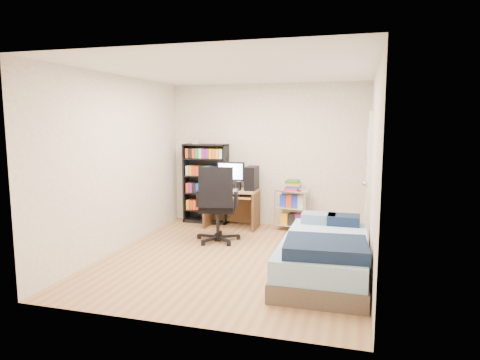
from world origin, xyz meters
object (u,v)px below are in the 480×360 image
(office_chair, at_px, (217,218))
(bed, at_px, (325,255))
(computer_desk, at_px, (237,193))
(media_shelf, at_px, (206,183))

(office_chair, distance_m, bed, 2.01)
(computer_desk, distance_m, office_chair, 1.00)
(bed, bearing_deg, computer_desk, 129.88)
(media_shelf, bearing_deg, computer_desk, -16.19)
(media_shelf, distance_m, computer_desk, 0.70)
(media_shelf, relative_size, bed, 0.73)
(office_chair, height_order, bed, office_chair)
(media_shelf, relative_size, computer_desk, 1.31)
(office_chair, relative_size, bed, 0.58)
(computer_desk, relative_size, office_chair, 0.97)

